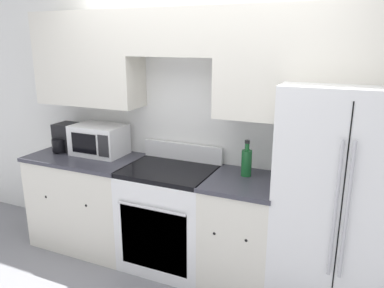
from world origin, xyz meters
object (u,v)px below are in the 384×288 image
object	(u,v)px
refrigerator	(343,201)
microwave	(99,140)
oven_range	(170,217)
bottle	(247,162)

from	to	relation	value
refrigerator	microwave	bearing A→B (deg)	178.61
oven_range	microwave	distance (m)	1.03
microwave	bottle	xyz separation A→B (m)	(1.49, -0.00, -0.03)
refrigerator	bottle	bearing A→B (deg)	175.95
oven_range	microwave	size ratio (longest dim) A/B	2.16
microwave	bottle	distance (m)	1.49
oven_range	refrigerator	world-z (taller)	refrigerator
oven_range	bottle	size ratio (longest dim) A/B	3.62
oven_range	bottle	xyz separation A→B (m)	(0.66, 0.11, 0.58)
oven_range	bottle	bearing A→B (deg)	9.61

